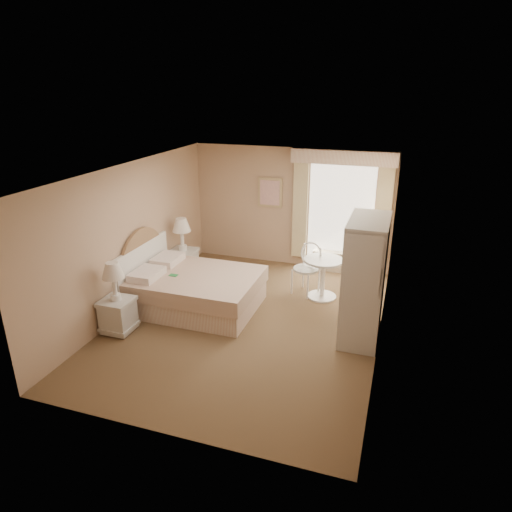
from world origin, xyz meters
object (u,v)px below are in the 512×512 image
(armoire, at_px, (364,290))
(round_table, at_px, (323,272))
(cafe_chair, at_px, (308,264))
(bed, at_px, (191,288))
(nightstand_far, at_px, (183,256))
(nightstand_near, at_px, (117,307))

(armoire, bearing_deg, round_table, 125.43)
(round_table, bearing_deg, cafe_chair, 157.36)
(cafe_chair, xyz_separation_m, armoire, (1.13, -1.28, 0.22))
(bed, bearing_deg, nightstand_far, 122.66)
(cafe_chair, relative_size, armoire, 0.51)
(cafe_chair, bearing_deg, nightstand_near, -113.69)
(nightstand_near, relative_size, nightstand_far, 0.95)
(bed, xyz_separation_m, round_table, (2.11, 1.09, 0.15))
(nightstand_far, relative_size, armoire, 0.65)
(round_table, bearing_deg, nightstand_far, 179.31)
(bed, relative_size, cafe_chair, 2.19)
(nightstand_near, relative_size, round_table, 1.54)
(bed, distance_m, nightstand_near, 1.36)
(nightstand_near, height_order, round_table, nightstand_near)
(nightstand_far, bearing_deg, armoire, -18.02)
(armoire, bearing_deg, nightstand_far, 161.98)
(nightstand_near, bearing_deg, nightstand_far, 90.00)
(nightstand_near, relative_size, armoire, 0.61)
(nightstand_far, xyz_separation_m, armoire, (3.65, -1.19, 0.32))
(bed, height_order, nightstand_near, bed)
(nightstand_near, distance_m, armoire, 3.83)
(round_table, bearing_deg, nightstand_near, -141.64)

